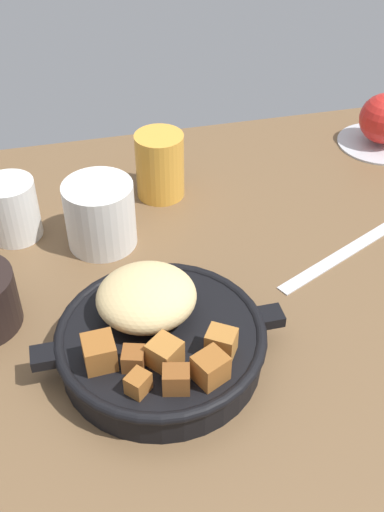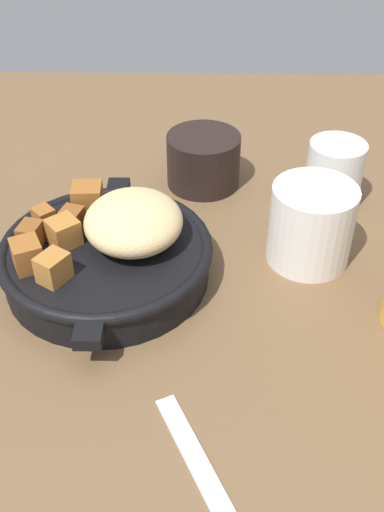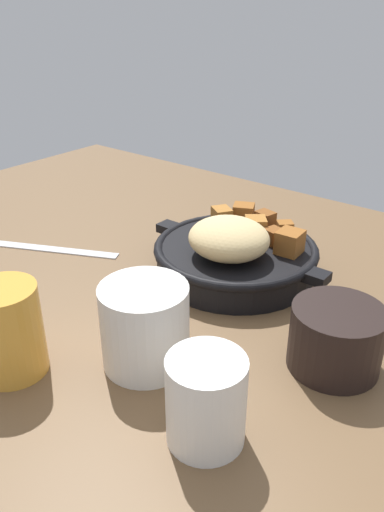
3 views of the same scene
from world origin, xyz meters
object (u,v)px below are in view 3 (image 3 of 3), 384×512
white_creamer_pitcher (206,401)px  juice_glass_amber (8,331)px  ceramic_mug_white (145,326)px  butter_knife (50,249)px  cast_iron_skillet (235,252)px  coffee_mug_dark (336,338)px

white_creamer_pitcher → juice_glass_amber: juice_glass_amber is taller
ceramic_mug_white → white_creamer_pitcher: size_ratio=1.10×
butter_knife → white_creamer_pitcher: white_creamer_pitcher is taller
juice_glass_amber → white_creamer_pitcher: bearing=-166.5°
butter_knife → ceramic_mug_white: ceramic_mug_white is taller
cast_iron_skillet → butter_knife: bearing=23.1°
cast_iron_skillet → coffee_mug_dark: bearing=152.4°
cast_iron_skillet → juice_glass_amber: bearing=78.3°
cast_iron_skillet → juice_glass_amber: 29.49cm
cast_iron_skillet → coffee_mug_dark: cast_iron_skillet is taller
juice_glass_amber → cast_iron_skillet: bearing=-101.7°
butter_knife → white_creamer_pitcher: 40.63cm
ceramic_mug_white → juice_glass_amber: bearing=43.9°
juice_glass_amber → coffee_mug_dark: size_ratio=1.02×
white_creamer_pitcher → juice_glass_amber: (19.49, 4.68, 0.64)cm
butter_knife → ceramic_mug_white: (-27.71, 9.62, 4.02)cm
butter_knife → coffee_mug_dark: 42.39cm
butter_knife → coffee_mug_dark: coffee_mug_dark is taller
white_creamer_pitcher → cast_iron_skillet: bearing=-60.8°
juice_glass_amber → coffee_mug_dark: 30.77cm
cast_iron_skillet → white_creamer_pitcher: size_ratio=3.26×
butter_knife → juice_glass_amber: size_ratio=2.25×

